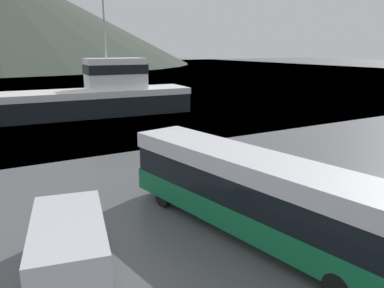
# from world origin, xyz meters

# --- Properties ---
(water_surface) EXTENTS (240.00, 240.00, 0.00)m
(water_surface) POSITION_xyz_m (0.00, 142.81, 0.00)
(water_surface) COLOR slate
(water_surface) RESTS_ON ground
(tour_bus) EXTENTS (4.68, 12.87, 3.29)m
(tour_bus) POSITION_xyz_m (0.60, 8.79, 1.85)
(tour_bus) COLOR #146B3D
(tour_bus) RESTS_ON ground
(delivery_van) EXTENTS (3.22, 6.50, 2.57)m
(delivery_van) POSITION_xyz_m (-6.38, 8.68, 1.35)
(delivery_van) COLOR silver
(delivery_van) RESTS_ON ground
(fishing_boat) EXTENTS (20.39, 6.61, 12.28)m
(fishing_boat) POSITION_xyz_m (3.69, 38.91, 2.27)
(fishing_boat) COLOR black
(fishing_boat) RESTS_ON water_surface
(storage_bin) EXTENTS (1.27, 1.36, 1.01)m
(storage_bin) POSITION_xyz_m (6.63, 11.01, 0.51)
(storage_bin) COLOR green
(storage_bin) RESTS_ON ground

